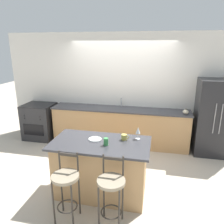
{
  "coord_description": "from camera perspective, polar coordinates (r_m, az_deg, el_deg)",
  "views": [
    {
      "loc": [
        0.87,
        -4.67,
        2.39
      ],
      "look_at": [
        0.02,
        -0.64,
        1.13
      ],
      "focal_mm": 35.0,
      "sensor_mm": 36.0,
      "label": 1
    }
  ],
  "objects": [
    {
      "name": "back_counter",
      "position": [
        5.45,
        2.01,
        -3.69
      ],
      "size": [
        3.35,
        0.63,
        0.92
      ],
      "color": "tan",
      "rests_on": "ground_plane"
    },
    {
      "name": "wall_back",
      "position": [
        5.49,
        2.65,
        6.09
      ],
      "size": [
        6.0,
        0.07,
        2.7
      ],
      "color": "silver",
      "rests_on": "ground_plane"
    },
    {
      "name": "wine_glass",
      "position": [
        3.55,
        6.81,
        -4.85
      ],
      "size": [
        0.08,
        0.08,
        0.21
      ],
      "color": "white",
      "rests_on": "kitchen_island"
    },
    {
      "name": "oven_range",
      "position": [
        6.11,
        -18.27,
        -2.27
      ],
      "size": [
        0.77,
        0.7,
        0.92
      ],
      "color": "#28282B",
      "rests_on": "ground_plane"
    },
    {
      "name": "pumpkin_decoration",
      "position": [
        5.13,
        18.7,
        0.05
      ],
      "size": [
        0.13,
        0.13,
        0.12
      ],
      "color": "beige",
      "rests_on": "back_counter"
    },
    {
      "name": "bar_stool_far",
      "position": [
        3.05,
        -0.2,
        -19.42
      ],
      "size": [
        0.37,
        0.37,
        1.01
      ],
      "color": "#332D28",
      "rests_on": "ground_plane"
    },
    {
      "name": "sink_faucet",
      "position": [
        5.45,
        2.42,
        2.87
      ],
      "size": [
        0.02,
        0.13,
        0.22
      ],
      "color": "#ADAFB5",
      "rests_on": "back_counter"
    },
    {
      "name": "coffee_mug",
      "position": [
        3.54,
        3.21,
        -6.57
      ],
      "size": [
        0.12,
        0.09,
        0.09
      ],
      "color": "#C1B251",
      "rests_on": "kitchen_island"
    },
    {
      "name": "dinner_plate",
      "position": [
        3.57,
        -4.47,
        -7.05
      ],
      "size": [
        0.21,
        0.21,
        0.02
      ],
      "color": "white",
      "rests_on": "kitchen_island"
    },
    {
      "name": "bar_stool_near",
      "position": [
        3.19,
        -11.93,
        -17.88
      ],
      "size": [
        0.37,
        0.37,
        1.01
      ],
      "color": "#332D28",
      "rests_on": "ground_plane"
    },
    {
      "name": "refrigerator",
      "position": [
        5.35,
        24.96,
        -1.33
      ],
      "size": [
        0.76,
        0.69,
        1.7
      ],
      "color": "#232326",
      "rests_on": "ground_plane"
    },
    {
      "name": "ground_plane",
      "position": [
        5.32,
        1.29,
        -9.67
      ],
      "size": [
        18.0,
        18.0,
        0.0
      ],
      "primitive_type": "plane",
      "color": "beige"
    },
    {
      "name": "tumbler_cup",
      "position": [
        3.35,
        -1.59,
        -7.75
      ],
      "size": [
        0.07,
        0.07,
        0.11
      ],
      "color": "#3D934C",
      "rests_on": "kitchen_island"
    },
    {
      "name": "kitchen_island",
      "position": [
        3.69,
        -2.93,
        -14.37
      ],
      "size": [
        1.56,
        0.84,
        0.93
      ],
      "color": "tan",
      "rests_on": "ground_plane"
    }
  ]
}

